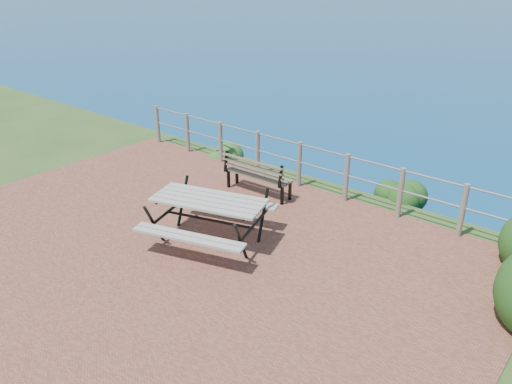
% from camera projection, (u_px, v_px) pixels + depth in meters
% --- Properties ---
extents(ground, '(10.00, 7.00, 0.12)m').
position_uv_depth(ground, '(186.00, 248.00, 8.51)').
color(ground, brown).
rests_on(ground, ground).
extents(safety_railing, '(9.40, 0.10, 1.00)m').
position_uv_depth(safety_railing, '(299.00, 162.00, 10.62)').
color(safety_railing, '#6B5B4C').
rests_on(safety_railing, ground).
extents(picnic_table, '(2.05, 1.59, 0.81)m').
position_uv_depth(picnic_table, '(209.00, 216.00, 8.49)').
color(picnic_table, gray).
rests_on(picnic_table, ground).
extents(park_bench, '(1.52, 0.43, 0.85)m').
position_uv_depth(park_bench, '(258.00, 169.00, 10.27)').
color(park_bench, brown).
rests_on(park_bench, ground).
extents(shrub_lip_west, '(0.75, 0.75, 0.49)m').
position_uv_depth(shrub_lip_west, '(225.00, 155.00, 12.64)').
color(shrub_lip_west, '#284D1D').
rests_on(shrub_lip_west, ground).
extents(shrub_lip_east, '(0.73, 0.73, 0.46)m').
position_uv_depth(shrub_lip_east, '(397.00, 195.00, 10.44)').
color(shrub_lip_east, '#1A4515').
rests_on(shrub_lip_east, ground).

